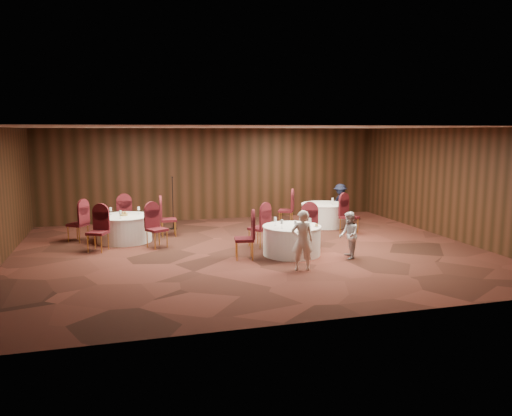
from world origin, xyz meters
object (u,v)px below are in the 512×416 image
object	(u,v)px
table_main	(292,240)
woman_a	(302,240)
table_right	(324,215)
man_c	(340,202)
table_left	(124,228)
woman_b	(349,235)
mic_stand	(173,213)

from	to	relation	value
table_main	woman_a	size ratio (longest dim) A/B	1.07
table_main	table_right	size ratio (longest dim) A/B	0.98
table_main	woman_a	xyz separation A→B (m)	(-0.26, -1.42, 0.31)
woman_a	man_c	distance (m)	6.53
table_left	woman_b	xyz separation A→B (m)	(5.30, -3.43, 0.20)
woman_b	man_c	distance (m)	5.22
table_main	table_left	distance (m)	4.89
table_right	woman_a	xyz separation A→B (m)	(-2.57, -4.79, 0.31)
mic_stand	man_c	size ratio (longest dim) A/B	1.30
table_right	man_c	distance (m)	1.20
woman_a	woman_b	xyz separation A→B (m)	(1.48, 0.70, -0.11)
table_right	woman_a	distance (m)	5.45
table_left	mic_stand	bearing A→B (deg)	43.86
woman_a	mic_stand	bearing A→B (deg)	-56.62
table_right	man_c	xyz separation A→B (m)	(0.91, 0.73, 0.27)
man_c	mic_stand	bearing A→B (deg)	-108.86
woman_a	man_c	world-z (taller)	woman_a
table_left	table_right	world-z (taller)	same
table_left	man_c	world-z (taller)	man_c
table_main	mic_stand	xyz separation A→B (m)	(-2.54, 4.18, 0.12)
table_main	woman_b	distance (m)	1.44
table_left	man_c	size ratio (longest dim) A/B	1.20
table_main	man_c	size ratio (longest dim) A/B	1.14
mic_stand	woman_a	distance (m)	6.05
mic_stand	woman_b	bearing A→B (deg)	-52.49
table_main	mic_stand	distance (m)	4.89
table_left	mic_stand	size ratio (longest dim) A/B	0.92
table_main	man_c	bearing A→B (deg)	51.74
table_left	woman_a	world-z (taller)	woman_a
woman_a	table_left	bearing A→B (deg)	-36.06
table_right	woman_b	xyz separation A→B (m)	(-1.09, -4.09, 0.20)
table_main	table_right	world-z (taller)	same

